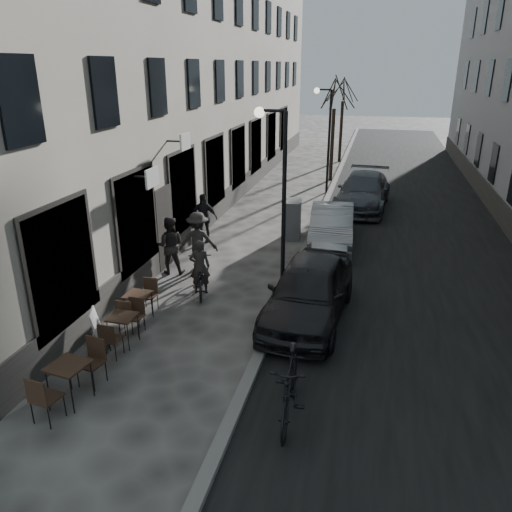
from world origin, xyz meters
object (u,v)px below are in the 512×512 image
at_px(tree_far, 343,89).
at_px(car_far, 363,191).
at_px(car_mid, 332,226).
at_px(utility_cabinet, 293,219).
at_px(tree_near, 335,94).
at_px(bistro_set_a, 70,379).
at_px(moped, 290,386).
at_px(streetlamp_far, 326,129).
at_px(pedestrian_near, 170,245).
at_px(car_near, 309,291).
at_px(pedestrian_far, 203,218).
at_px(bistro_set_b, 123,327).
at_px(bicycle, 200,277).
at_px(streetlamp_near, 278,181).
at_px(pedestrian_mid, 198,241).
at_px(bistro_set_c, 139,304).
at_px(sign_board, 99,333).

height_order(tree_far, car_far, tree_far).
bearing_deg(car_mid, utility_cabinet, 160.85).
distance_m(tree_near, utility_cabinet, 11.20).
relative_size(bistro_set_a, moped, 0.78).
distance_m(streetlamp_far, pedestrian_near, 12.39).
xyz_separation_m(car_near, car_far, (0.90, 11.12, -0.01)).
height_order(bistro_set_a, utility_cabinet, utility_cabinet).
bearing_deg(pedestrian_far, moped, -68.07).
height_order(bistro_set_b, bicycle, bicycle).
distance_m(streetlamp_far, bicycle, 13.31).
bearing_deg(streetlamp_near, car_mid, 74.17).
xyz_separation_m(car_far, moped, (-0.70, -15.02, -0.11)).
height_order(tree_near, pedestrian_far, tree_near).
bearing_deg(pedestrian_near, streetlamp_near, 161.47).
xyz_separation_m(utility_cabinet, pedestrian_mid, (-2.39, -3.77, 0.22)).
bearing_deg(car_mid, tree_near, 91.81).
bearing_deg(bistro_set_c, pedestrian_near, 98.95).
relative_size(bistro_set_a, sign_board, 1.77).
bearing_deg(utility_cabinet, bistro_set_b, -112.49).
relative_size(tree_far, bicycle, 3.08).
height_order(sign_board, moped, moped).
distance_m(bistro_set_b, pedestrian_mid, 4.77).
height_order(car_near, moped, car_near).
xyz_separation_m(streetlamp_near, moped, (1.37, -5.60, -2.50)).
distance_m(tree_far, bistro_set_c, 24.38).
bearing_deg(pedestrian_near, car_near, 142.96).
xyz_separation_m(streetlamp_far, pedestrian_near, (-3.43, -11.69, -2.25)).
bearing_deg(bistro_set_c, car_far, 68.55).
xyz_separation_m(tree_near, sign_board, (-3.36, -19.26, -4.27)).
relative_size(tree_near, sign_board, 5.93).
xyz_separation_m(utility_cabinet, bicycle, (-1.75, -5.40, -0.23)).
distance_m(tree_near, bistro_set_b, 19.65).
relative_size(streetlamp_near, bistro_set_a, 2.99).
bearing_deg(tree_near, tree_far, 90.00).
xyz_separation_m(tree_near, car_mid, (1.10, -10.87, -3.96)).
relative_size(tree_near, bicycle, 3.08).
bearing_deg(streetlamp_far, car_far, -51.32).
relative_size(bicycle, car_mid, 0.44).
relative_size(bistro_set_b, bistro_set_c, 0.99).
bearing_deg(pedestrian_far, car_mid, 2.93).
bearing_deg(sign_board, car_mid, 39.83).
bearing_deg(sign_board, tree_far, 60.24).
xyz_separation_m(tree_near, bistro_set_b, (-2.88, -18.98, -4.22)).
bearing_deg(car_near, car_mid, 93.98).
distance_m(streetlamp_far, tree_near, 3.36).
relative_size(utility_cabinet, pedestrian_far, 0.81).
distance_m(tree_near, bistro_set_c, 18.56).
bearing_deg(bicycle, car_near, 146.45).
distance_m(tree_far, sign_board, 25.83).
relative_size(utility_cabinet, moped, 0.66).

